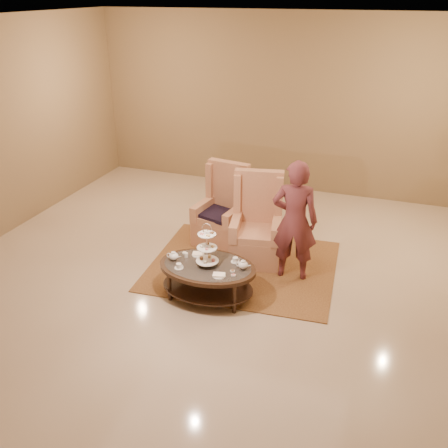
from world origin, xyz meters
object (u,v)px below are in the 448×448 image
at_px(armchair_right, 257,231).
at_px(person, 295,221).
at_px(armchair_left, 223,216).
at_px(tea_table, 207,271).

relative_size(armchair_right, person, 0.77).
distance_m(armchair_left, armchair_right, 0.79).
xyz_separation_m(armchair_right, person, (0.65, -0.36, 0.43)).
xyz_separation_m(armchair_left, armchair_right, (0.69, -0.38, 0.01)).
distance_m(armchair_left, person, 1.59).
xyz_separation_m(tea_table, armchair_left, (-0.38, 1.66, 0.04)).
bearing_deg(tea_table, person, 42.80).
bearing_deg(tea_table, armchair_right, 75.34).
height_order(armchair_left, person, person).
bearing_deg(armchair_left, tea_table, -68.05).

